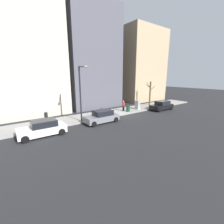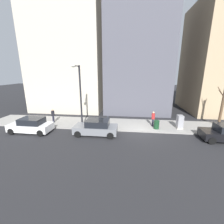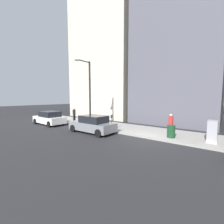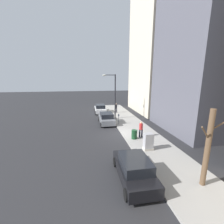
% 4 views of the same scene
% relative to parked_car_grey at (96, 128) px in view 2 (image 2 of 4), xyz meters
% --- Properties ---
extents(ground_plane, '(120.00, 120.00, 0.00)m').
position_rel_parked_car_grey_xyz_m(ground_plane, '(1.04, -4.50, -0.74)').
color(ground_plane, '#232326').
extents(sidewalk, '(4.00, 36.00, 0.15)m').
position_rel_parked_car_grey_xyz_m(sidewalk, '(3.04, -4.50, -0.66)').
color(sidewalk, gray).
rests_on(sidewalk, ground).
extents(parked_car_grey, '(1.93, 4.20, 1.52)m').
position_rel_parked_car_grey_xyz_m(parked_car_grey, '(0.00, 0.00, 0.00)').
color(parked_car_grey, slate).
rests_on(parked_car_grey, ground).
extents(parked_car_white, '(1.97, 4.23, 1.52)m').
position_rel_parked_car_grey_xyz_m(parked_car_white, '(-0.17, 6.74, 0.00)').
color(parked_car_white, white).
rests_on(parked_car_white, ground).
extents(parking_meter, '(0.14, 0.10, 1.35)m').
position_rel_parked_car_grey_xyz_m(parking_meter, '(1.49, -0.92, 0.24)').
color(parking_meter, slate).
rests_on(parking_meter, sidewalk).
extents(utility_box, '(0.83, 0.61, 1.43)m').
position_rel_parked_car_grey_xyz_m(utility_box, '(2.34, -8.55, 0.11)').
color(utility_box, '#A8A399').
rests_on(utility_box, sidewalk).
extents(streetlamp, '(1.97, 0.32, 6.50)m').
position_rel_parked_car_grey_xyz_m(streetlamp, '(1.33, 1.94, 3.28)').
color(streetlamp, black).
rests_on(streetlamp, sidewalk).
extents(bare_tree, '(1.98, 0.80, 4.42)m').
position_rel_parked_car_grey_xyz_m(bare_tree, '(3.66, -13.17, 1.71)').
color(bare_tree, brown).
rests_on(bare_tree, sidewalk).
extents(trash_bin, '(0.56, 0.56, 0.90)m').
position_rel_parked_car_grey_xyz_m(trash_bin, '(1.94, -6.08, -0.14)').
color(trash_bin, '#14381E').
rests_on(trash_bin, sidewalk).
extents(pedestrian_near_meter, '(0.40, 0.36, 1.66)m').
position_rel_parked_car_grey_xyz_m(pedestrian_near_meter, '(2.73, -5.81, 0.35)').
color(pedestrian_near_meter, '#1E1E2D').
rests_on(pedestrian_near_meter, sidewalk).
extents(pedestrian_midblock, '(0.39, 0.36, 1.66)m').
position_rel_parked_car_grey_xyz_m(pedestrian_midblock, '(2.54, 5.76, 0.35)').
color(pedestrian_midblock, '#1E1E2D').
rests_on(pedestrian_midblock, sidewalk).
extents(office_block_center, '(9.27, 9.27, 17.26)m').
position_rel_parked_car_grey_xyz_m(office_block_center, '(11.18, -4.16, 7.90)').
color(office_block_center, '#4C4C56').
rests_on(office_block_center, ground).
extents(office_tower_right, '(10.83, 10.83, 22.77)m').
position_rel_parked_car_grey_xyz_m(office_tower_right, '(11.96, 6.56, 10.65)').
color(office_tower_right, '#BCB29E').
rests_on(office_tower_right, ground).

